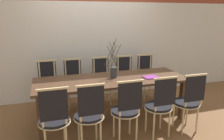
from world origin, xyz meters
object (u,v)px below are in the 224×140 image
object	(u,v)px
dining_table	(112,84)
vase_centerpiece	(113,71)
book_stack	(151,77)
chair_far_center	(102,79)
chair_near_center	(126,108)

from	to	relation	value
dining_table	vase_centerpiece	world-z (taller)	vase_centerpiece
book_stack	chair_far_center	bearing A→B (deg)	125.53
chair_far_center	book_stack	bearing A→B (deg)	125.53
vase_centerpiece	book_stack	world-z (taller)	vase_centerpiece
dining_table	chair_near_center	world-z (taller)	chair_near_center
chair_near_center	chair_far_center	xyz separation A→B (m)	(0.05, 1.48, 0.00)
chair_near_center	book_stack	distance (m)	0.93
chair_near_center	chair_far_center	distance (m)	1.48
chair_near_center	vase_centerpiece	size ratio (longest dim) A/B	1.47
dining_table	book_stack	bearing A→B (deg)	-12.06
dining_table	chair_far_center	bearing A→B (deg)	88.16
chair_far_center	dining_table	bearing A→B (deg)	88.16
dining_table	book_stack	xyz separation A→B (m)	(0.65, -0.14, 0.10)
chair_far_center	book_stack	size ratio (longest dim) A/B	3.55
dining_table	chair_far_center	world-z (taller)	chair_far_center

